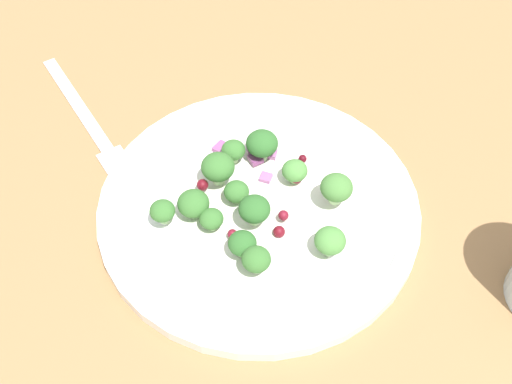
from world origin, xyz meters
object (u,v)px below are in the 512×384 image
plate (256,206)px  fork (88,121)px  broccoli_floret_0 (295,171)px  broccoli_floret_1 (212,219)px  broccoli_floret_2 (330,241)px

plate → fork: size_ratio=1.55×
broccoli_floret_0 → broccoli_floret_1: bearing=-24.9°
broccoli_floret_1 → fork: (-5.56, -17.33, -2.35)cm
broccoli_floret_1 → broccoli_floret_2: size_ratio=0.79×
broccoli_floret_2 → broccoli_floret_1: bearing=-75.0°
broccoli_floret_0 → broccoli_floret_1: size_ratio=1.13×
plate → fork: (-1.53, -19.10, -0.61)cm
plate → fork: plate is taller
plate → broccoli_floret_2: bearing=77.8°
broccoli_floret_0 → fork: bearing=-84.6°
broccoli_floret_0 → broccoli_floret_2: 7.57cm
broccoli_floret_0 → broccoli_floret_2: (5.11, 5.58, 0.23)cm
broccoli_floret_1 → fork: bearing=-107.8°
broccoli_floret_0 → plate: bearing=-26.2°
broccoli_floret_1 → plate: bearing=156.3°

